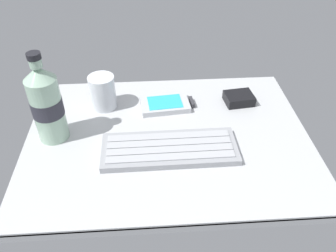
{
  "coord_description": "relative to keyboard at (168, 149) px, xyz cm",
  "views": [
    {
      "loc": [
        -4.08,
        -59.75,
        51.46
      ],
      "look_at": [
        0.0,
        0.0,
        3.0
      ],
      "focal_mm": 37.17,
      "sensor_mm": 36.0,
      "label": 1
    }
  ],
  "objects": [
    {
      "name": "juice_cup",
      "position": [
        -14.91,
        17.84,
        3.1
      ],
      "size": [
        6.4,
        6.4,
        8.5
      ],
      "color": "silver",
      "rests_on": "ground_plane"
    },
    {
      "name": "water_bottle",
      "position": [
        -25.28,
        6.85,
        8.2
      ],
      "size": [
        6.73,
        6.73,
        20.8
      ],
      "color": "#9EC1A8",
      "rests_on": "ground_plane"
    },
    {
      "name": "handheld_device",
      "position": [
        1.0,
        16.56,
        -0.08
      ],
      "size": [
        13.29,
        8.73,
        1.5
      ],
      "color": "#B7BABF",
      "rests_on": "ground_plane"
    },
    {
      "name": "keyboard",
      "position": [
        0.0,
        0.0,
        0.0
      ],
      "size": [
        29.09,
        11.24,
        1.7
      ],
      "color": "#93969B",
      "rests_on": "ground_plane"
    },
    {
      "name": "ground_plane",
      "position": [
        0.34,
        4.81,
        -1.79
      ],
      "size": [
        64.0,
        48.0,
        2.8
      ],
      "color": "#B7BABC"
    },
    {
      "name": "charger_block",
      "position": [
        19.32,
        17.19,
        0.39
      ],
      "size": [
        7.63,
        6.42,
        2.4
      ],
      "primitive_type": "cube",
      "rotation": [
        0.0,
        0.0,
        0.12
      ],
      "color": "black",
      "rests_on": "ground_plane"
    }
  ]
}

